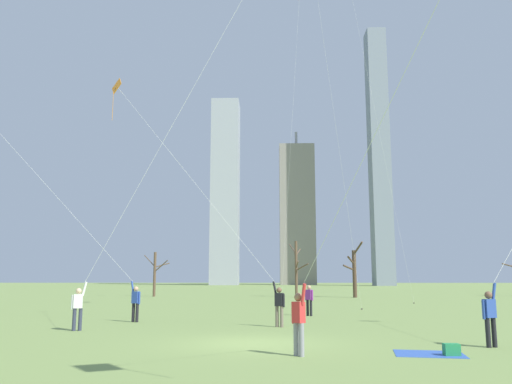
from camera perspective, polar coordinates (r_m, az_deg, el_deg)
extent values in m
plane|color=#7A934C|center=(16.91, -0.49, -16.22)|extent=(400.00, 400.00, 0.00)
cylinder|color=black|center=(25.25, -12.88, -12.76)|extent=(0.14, 0.14, 0.85)
cylinder|color=black|center=(25.38, -13.28, -12.72)|extent=(0.14, 0.14, 0.85)
cube|color=#2D4CA5|center=(25.28, -13.02, -11.17)|extent=(0.39, 0.32, 0.54)
sphere|color=tan|center=(25.27, -12.99, -10.29)|extent=(0.22, 0.22, 0.22)
cylinder|color=#2D4CA5|center=(25.15, -12.65, -11.27)|extent=(0.09, 0.09, 0.55)
cylinder|color=#2D4CA5|center=(25.40, -13.36, -10.08)|extent=(0.22, 0.17, 0.56)
cylinder|color=silver|center=(30.12, -24.50, 3.73)|extent=(13.47, 3.57, 13.13)
cylinder|color=gray|center=(14.29, 4.42, -15.74)|extent=(0.14, 0.14, 0.85)
cylinder|color=gray|center=(14.12, 5.01, -15.81)|extent=(0.14, 0.14, 0.85)
cube|color=red|center=(14.14, 4.67, -12.98)|extent=(0.36, 0.39, 0.54)
sphere|color=#9E7051|center=(14.12, 4.65, -11.40)|extent=(0.22, 0.22, 0.22)
cylinder|color=red|center=(14.31, 4.12, -13.07)|extent=(0.09, 0.09, 0.55)
cylinder|color=red|center=(13.96, 5.20, -11.07)|extent=(0.19, 0.22, 0.56)
cylinder|color=silver|center=(10.93, 15.99, 12.54)|extent=(3.60, 8.26, 8.37)
cylinder|color=black|center=(17.23, 24.05, -13.88)|extent=(0.14, 0.14, 0.85)
cylinder|color=black|center=(17.38, 24.60, -13.80)|extent=(0.14, 0.14, 0.85)
cube|color=#2D4CA5|center=(17.26, 24.17, -11.55)|extent=(0.39, 0.30, 0.54)
sphere|color=brown|center=(17.24, 24.08, -10.26)|extent=(0.22, 0.22, 0.22)
cylinder|color=#2D4CA5|center=(17.12, 23.64, -11.72)|extent=(0.09, 0.09, 0.55)
cylinder|color=#2D4CA5|center=(17.38, 24.58, -9.94)|extent=(0.22, 0.15, 0.56)
cylinder|color=#33384C|center=(21.84, -19.28, -13.04)|extent=(0.14, 0.14, 0.85)
cylinder|color=#33384C|center=(21.83, -18.69, -13.07)|extent=(0.14, 0.14, 0.85)
cube|color=white|center=(21.80, -18.88, -11.24)|extent=(0.39, 0.30, 0.54)
sphere|color=beige|center=(21.79, -18.83, -10.21)|extent=(0.22, 0.22, 0.22)
cylinder|color=white|center=(21.81, -19.45, -11.29)|extent=(0.09, 0.09, 0.55)
cylinder|color=white|center=(21.78, -18.26, -10.02)|extent=(0.22, 0.15, 0.56)
cylinder|color=silver|center=(22.02, -6.38, 12.15)|extent=(8.68, 0.54, 16.45)
cylinder|color=#726656|center=(22.21, 2.83, -13.47)|extent=(0.14, 0.14, 0.85)
cylinder|color=#726656|center=(22.31, 2.31, -13.46)|extent=(0.14, 0.14, 0.85)
cube|color=black|center=(22.22, 2.56, -11.68)|extent=(0.39, 0.34, 0.54)
sphere|color=brown|center=(22.21, 2.55, -10.67)|extent=(0.22, 0.22, 0.22)
cylinder|color=black|center=(22.12, 3.05, -11.77)|extent=(0.09, 0.09, 0.55)
cylinder|color=black|center=(22.30, 2.06, -10.45)|extent=(0.22, 0.18, 0.56)
cube|color=orange|center=(29.58, -15.00, 11.14)|extent=(0.77, 0.89, 1.07)
cylinder|color=black|center=(29.58, -15.00, 11.14)|extent=(0.19, 0.35, 0.67)
cylinder|color=orange|center=(29.05, -15.40, 9.07)|extent=(0.02, 0.02, 1.58)
cylinder|color=silver|center=(25.24, -7.66, 2.18)|extent=(8.41, 4.27, 10.38)
cylinder|color=black|center=(28.68, 6.03, -12.50)|extent=(0.14, 0.14, 0.85)
cylinder|color=black|center=(28.80, 5.67, -12.49)|extent=(0.14, 0.14, 0.85)
cube|color=purple|center=(28.71, 5.83, -11.11)|extent=(0.39, 0.37, 0.54)
sphere|color=tan|center=(28.70, 5.81, -10.34)|extent=(0.22, 0.22, 0.22)
cylinder|color=purple|center=(28.59, 6.18, -11.18)|extent=(0.09, 0.09, 0.55)
cylinder|color=purple|center=(28.83, 5.48, -11.18)|extent=(0.09, 0.09, 0.55)
cylinder|color=silver|center=(46.36, 13.21, 7.05)|extent=(4.08, 2.24, 29.76)
cylinder|color=#3F3833|center=(43.98, 16.90, -11.55)|extent=(0.10, 0.10, 0.08)
cylinder|color=silver|center=(33.69, 8.82, 6.48)|extent=(3.24, 4.37, 22.23)
cylinder|color=#3F3833|center=(34.89, 11.51, -12.44)|extent=(0.10, 0.10, 0.08)
cylinder|color=silver|center=(44.56, 3.86, 5.99)|extent=(1.95, 2.15, 27.53)
cylinder|color=#3F3833|center=(41.91, 2.79, -12.06)|extent=(0.10, 0.10, 0.08)
cube|color=#3359B2|center=(15.31, 18.42, -16.46)|extent=(2.01, 1.68, 0.01)
cube|color=#268C4C|center=(15.15, 20.61, -15.83)|extent=(0.40, 0.28, 0.30)
cylinder|color=brown|center=(58.95, -11.03, -8.82)|extent=(0.29, 0.29, 4.83)
cylinder|color=brown|center=(59.16, -10.23, -7.88)|extent=(1.54, 0.82, 0.57)
cylinder|color=brown|center=(59.43, -11.55, -7.41)|extent=(1.41, 0.74, 1.33)
cylinder|color=brown|center=(58.39, -10.34, -7.97)|extent=(1.66, 0.96, 1.30)
cylinder|color=brown|center=(66.22, 26.09, -7.27)|extent=(1.79, 0.55, 0.68)
cylinder|color=#4C3828|center=(55.92, 10.72, -8.78)|extent=(0.41, 0.41, 4.87)
cylinder|color=#4C3828|center=(55.60, 10.12, -8.16)|extent=(1.34, 0.68, 0.66)
cylinder|color=#4C3828|center=(55.36, 11.10, -6.05)|extent=(0.89, 1.61, 1.36)
cylinder|color=#4C3828|center=(55.66, 10.35, -7.36)|extent=(0.93, 0.69, 0.92)
cylinder|color=brown|center=(56.18, 4.42, -8.39)|extent=(0.29, 0.29, 5.91)
cylinder|color=brown|center=(56.87, 4.63, -6.58)|extent=(0.67, 1.34, 0.85)
cylinder|color=brown|center=(57.15, 4.03, -6.21)|extent=(0.76, 1.90, 1.18)
cylinder|color=brown|center=(55.51, 5.07, -8.18)|extent=(1.31, 1.54, 0.78)
cylinder|color=brown|center=(56.82, 4.33, -6.96)|extent=(0.23, 1.28, 0.79)
cylinder|color=brown|center=(55.75, 4.53, -7.91)|extent=(0.32, 1.00, 0.79)
cube|color=gray|center=(156.84, 4.52, -2.42)|extent=(10.47, 7.78, 41.82)
cylinder|color=#99999E|center=(161.28, 4.41, 5.77)|extent=(0.80, 0.80, 4.52)
cube|color=gray|center=(144.40, 13.31, 4.09)|extent=(5.03, 5.98, 69.99)
cube|color=#9EA3AD|center=(152.71, -3.38, 0.05)|extent=(7.98, 9.47, 53.96)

